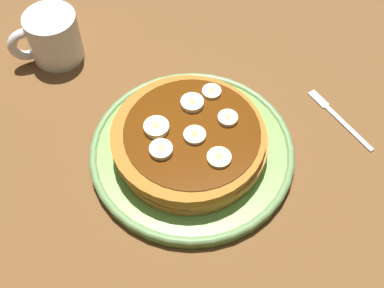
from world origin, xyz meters
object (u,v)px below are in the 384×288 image
Objects in this scene: pancake_stack at (190,141)px; banana_slice_1 at (219,158)px; banana_slice_3 at (228,119)px; banana_slice_6 at (212,92)px; banana_slice_4 at (161,150)px; banana_slice_5 at (156,128)px; coffee_mug at (52,37)px; banana_slice_0 at (193,136)px; banana_slice_2 at (192,103)px; plate at (192,151)px; fork at (337,116)px.

pancake_stack is 5.95cm from banana_slice_1.
banana_slice_3 is 5.20cm from banana_slice_6.
banana_slice_5 is (-0.62, -3.50, 0.03)cm from banana_slice_4.
banana_slice_0 is at bearing 115.58° from coffee_mug.
banana_slice_2 is at bearing -90.76° from banana_slice_1.
plate is 8.92× the size of banana_slice_2.
coffee_mug is at bearing -63.72° from pancake_stack.
fork is at bearing 159.10° from banana_slice_6.
banana_slice_6 is 0.24× the size of coffee_mug.
banana_slice_3 is 31.73cm from coffee_mug.
banana_slice_1 reaches higher than plate.
banana_slice_2 and banana_slice_4 have the same top height.
banana_slice_5 is (9.26, -2.10, 0.10)cm from banana_slice_3.
coffee_mug reaches higher than banana_slice_0.
banana_slice_3 is 0.89× the size of banana_slice_4.
banana_slice_2 is at bearing 16.62° from banana_slice_6.
banana_slice_6 reaches higher than pancake_stack.
banana_slice_1 is 1.16× the size of banana_slice_6.
coffee_mug is (12.84, -26.81, -1.87)cm from banana_slice_0.
banana_slice_1 is 0.28× the size of coffee_mug.
banana_slice_1 is 0.98× the size of banana_slice_2.
banana_slice_4 is at bearing 40.97° from banana_slice_2.
banana_slice_6 is (-5.16, -5.11, 2.20)cm from pancake_stack.
banana_slice_4 is 0.23× the size of fork.
fork is at bearing 164.68° from banana_slice_2.
coffee_mug reaches higher than banana_slice_6.
coffee_mug is (14.69, -21.77, -1.96)cm from banana_slice_2.
banana_slice_6 is at bearing -134.08° from plate.
pancake_stack is (0.22, 0.02, 2.70)cm from plate.
banana_slice_1 is at bearing 111.80° from banana_slice_0.
coffee_mug is (14.56, -31.13, -1.85)cm from banana_slice_1.
plate reaches higher than fork.
coffee_mug reaches higher than pancake_stack.
pancake_stack is 7.93× the size of banana_slice_3.
plate is 6.87cm from banana_slice_5.
banana_slice_3 reaches higher than banana_slice_1.
banana_slice_1 is at bearing 149.51° from banana_slice_4.
banana_slice_5 is 25.55cm from coffee_mug.
fork is (-17.31, 6.61, -5.69)cm from banana_slice_6.
banana_slice_2 is at bearing -112.10° from plate.
banana_slice_5 is (4.00, -2.92, 0.13)cm from banana_slice_0.
pancake_stack is 7.08× the size of banana_slice_4.
pancake_stack is at bearing -162.03° from banana_slice_4.
banana_slice_4 is 27.66cm from fork.
plate is 2.18× the size of fork.
coffee_mug is at bearing -64.42° from banana_slice_0.
banana_slice_1 reaches higher than fork.
banana_slice_3 is (-5.08, 0.10, 4.97)cm from plate.
fork is (-27.04, 0.01, -5.83)cm from banana_slice_4.
banana_slice_4 reaches higher than banana_slice_1.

